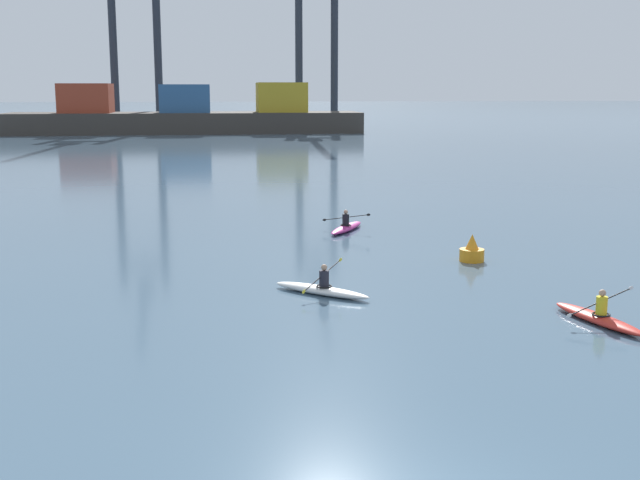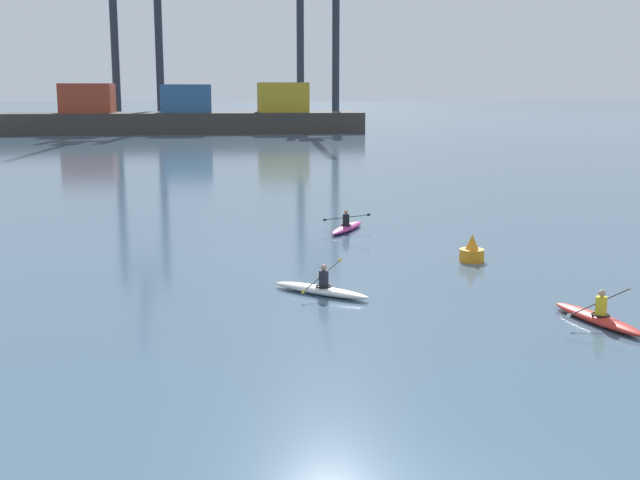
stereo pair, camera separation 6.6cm
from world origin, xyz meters
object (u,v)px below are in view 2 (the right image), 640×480
Objects in this scene: channel_buoy at (472,252)px; kayak_magenta at (347,227)px; gantry_crane_west at (136,16)px; gantry_crane_west_mid at (319,19)px; kayak_white at (321,289)px; container_barge at (187,116)px; kayak_red at (598,317)px.

kayak_magenta is (-3.49, 6.98, -0.19)m from channel_buoy.
channel_buoy is (20.66, -102.41, -16.74)m from gantry_crane_west.
gantry_crane_west_mid reaches higher than kayak_white.
container_barge is 16.87× the size of kayak_white.
gantry_crane_west reaches higher than kayak_white.
container_barge reaches higher than kayak_magenta.
container_barge reaches higher than channel_buoy.
container_barge is 1.47× the size of gantry_crane_west_mid.
channel_buoy is at bearing -63.46° from kayak_magenta.
gantry_crane_west is at bearing 101.01° from kayak_red.
kayak_red is at bearing -30.29° from kayak_white.
gantry_crane_west is 28.60m from gantry_crane_west_mid.
gantry_crane_west_mid is at bearing 4.99° from gantry_crane_west.
gantry_crane_west reaches higher than container_barge.
kayak_magenta is at bearing -79.80° from gantry_crane_west.
kayak_red is 1.17× the size of kayak_white.
container_barge is 83.64m from kayak_magenta.
gantry_crane_west_mid is at bearing 86.47° from kayak_red.
kayak_red is at bearing -82.02° from container_barge.
kayak_magenta is (9.41, -83.08, -2.29)m from container_barge.
gantry_crane_west reaches higher than kayak_red.
container_barge is 99.22m from kayak_red.
container_barge is 94.45m from kayak_white.
gantry_crane_west_mid is 9.80× the size of kayak_red.
gantry_crane_west_mid is 33.70× the size of channel_buoy.
gantry_crane_west is at bearing 97.79° from kayak_white.
container_barge is at bearing 96.47° from kayak_magenta.
kayak_white is at bearing -97.28° from gantry_crane_west_mid.
kayak_white reaches higher than kayak_magenta.
kayak_red is 8.05m from kayak_white.
gantry_crane_west is 105.80m from channel_buoy.
channel_buoy reaches higher than kayak_white.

